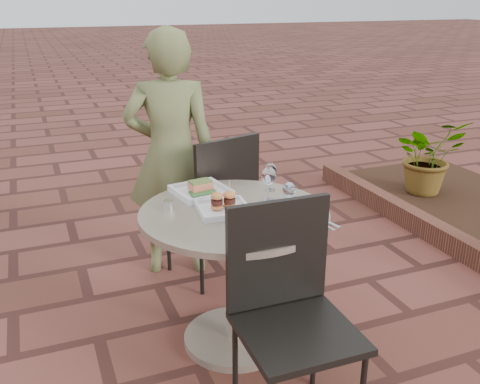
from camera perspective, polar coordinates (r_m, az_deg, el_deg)
name	(u,v)px	position (r m, az deg, el deg)	size (l,w,h in m)	color
ground	(246,306)	(3.15, 0.69, -12.09)	(60.00, 60.00, 0.00)	brown
cafe_table	(234,257)	(2.62, -0.61, -6.99)	(0.90, 0.90, 0.73)	gray
chair_far	(217,197)	(3.20, -2.42, -0.52)	(0.55, 0.55, 0.93)	black
chair_near	(288,298)	(2.18, 5.12, -11.22)	(0.45, 0.45, 0.93)	black
diner	(171,156)	(3.29, -7.40, 3.86)	(0.56, 0.37, 1.53)	#606537
plate_salmon	(201,190)	(2.73, -4.21, 0.22)	(0.30, 0.30, 0.07)	white
plate_sliders	(223,206)	(2.50, -1.79, -1.47)	(0.26, 0.26, 0.15)	white
plate_tuna	(265,218)	(2.40, 2.65, -2.84)	(0.31, 0.31, 0.03)	white
wine_glass_right	(289,191)	(2.48, 5.26, 0.07)	(0.06, 0.06, 0.15)	white
wine_glass_mid	(269,177)	(2.61, 3.08, 1.60)	(0.07, 0.07, 0.17)	white
wine_glass_far	(271,171)	(2.76, 3.28, 2.28)	(0.06, 0.06, 0.15)	white
steel_ramekin	(169,204)	(2.56, -7.63, -1.31)	(0.05, 0.05, 0.04)	silver
cutlery_set	(319,221)	(2.42, 8.44, -3.11)	(0.10, 0.23, 0.00)	silver
planter_curb	(435,232)	(4.13, 20.05, -3.99)	(0.12, 3.00, 0.15)	brown
potted_plant_a	(428,156)	(4.88, 19.42, 3.67)	(0.59, 0.51, 0.65)	#33662D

